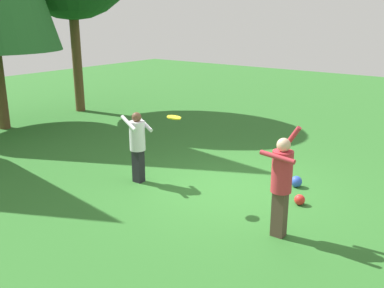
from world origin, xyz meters
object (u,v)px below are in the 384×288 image
frisbee (174,117)px  ball_red (300,200)px  person_thrower (282,179)px  person_catcher (137,141)px  ball_blue (296,182)px

frisbee → ball_red: 2.93m
person_thrower → person_catcher: person_thrower is taller
person_catcher → ball_blue: (1.82, -2.92, -0.81)m
person_thrower → person_catcher: bearing=-5.2°
person_thrower → ball_blue: 2.46m
person_catcher → ball_blue: person_catcher is taller
person_thrower → ball_red: size_ratio=8.98×
person_thrower → person_catcher: size_ratio=1.20×
person_catcher → ball_red: (1.00, -3.36, -0.83)m
ball_blue → person_thrower: bearing=-163.3°
person_catcher → frisbee: (-0.34, -1.32, 0.78)m
person_thrower → person_catcher: 3.60m
ball_red → person_thrower: bearing=-170.8°
person_thrower → ball_red: (1.37, 0.22, -0.92)m
person_thrower → ball_blue: person_thrower is taller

